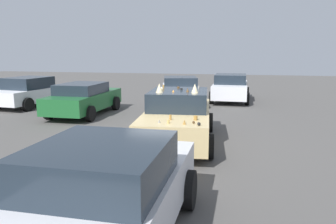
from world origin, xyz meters
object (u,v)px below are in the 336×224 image
(parked_sedan_behind_left, at_px, (84,98))
(parked_sedan_far_left, at_px, (230,88))
(art_car_decorated, at_px, (178,117))
(parked_sedan_behind_right, at_px, (30,92))
(parked_sedan_far_right, at_px, (180,90))
(parked_sedan_near_right, at_px, (106,195))

(parked_sedan_behind_left, bearing_deg, parked_sedan_far_left, -48.08)
(parked_sedan_far_left, relative_size, parked_sedan_behind_left, 0.99)
(art_car_decorated, height_order, parked_sedan_far_left, art_car_decorated)
(parked_sedan_far_left, distance_m, parked_sedan_behind_right, 10.31)
(art_car_decorated, bearing_deg, parked_sedan_far_right, -175.59)
(art_car_decorated, height_order, parked_sedan_far_right, art_car_decorated)
(parked_sedan_behind_right, xyz_separation_m, parked_sedan_behind_left, (-1.44, -3.60, -0.03))
(parked_sedan_far_left, distance_m, parked_sedan_behind_left, 7.98)
(art_car_decorated, relative_size, parked_sedan_far_left, 1.13)
(art_car_decorated, xyz_separation_m, parked_sedan_far_left, (8.72, -1.21, -0.03))
(parked_sedan_far_left, bearing_deg, art_car_decorated, 172.44)
(art_car_decorated, bearing_deg, parked_sedan_behind_right, -125.66)
(parked_sedan_near_right, relative_size, parked_sedan_far_left, 0.99)
(art_car_decorated, distance_m, parked_sedan_far_right, 7.17)
(parked_sedan_near_right, distance_m, parked_sedan_behind_left, 10.08)
(art_car_decorated, xyz_separation_m, parked_sedan_near_right, (-5.47, -0.05, -0.01))
(art_car_decorated, relative_size, parked_sedan_behind_left, 1.12)
(parked_sedan_near_right, xyz_separation_m, parked_sedan_behind_right, (10.31, 8.39, -0.03))
(parked_sedan_near_right, distance_m, parked_sedan_behind_right, 13.29)
(parked_sedan_far_right, distance_m, parked_sedan_behind_right, 7.44)
(art_car_decorated, height_order, parked_sedan_near_right, art_car_decorated)
(parked_sedan_far_right, height_order, parked_sedan_behind_right, parked_sedan_behind_right)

